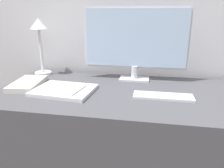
# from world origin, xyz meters

# --- Properties ---
(wall_back) EXTENTS (3.60, 0.05, 2.40)m
(wall_back) POSITION_xyz_m (0.00, 0.58, 1.20)
(wall_back) COLOR silver
(wall_back) RESTS_ON ground_plane
(desk) EXTENTS (1.51, 0.69, 0.73)m
(desk) POSITION_xyz_m (0.00, 0.16, 0.36)
(desk) COLOR #4C4C51
(desk) RESTS_ON ground_plane
(monitor) EXTENTS (0.66, 0.11, 0.46)m
(monitor) POSITION_xyz_m (0.01, 0.40, 0.98)
(monitor) COLOR silver
(monitor) RESTS_ON desk
(keyboard) EXTENTS (0.31, 0.10, 0.01)m
(keyboard) POSITION_xyz_m (0.18, 0.11, 0.73)
(keyboard) COLOR silver
(keyboard) RESTS_ON desk
(laptop) EXTENTS (0.34, 0.28, 0.02)m
(laptop) POSITION_xyz_m (-0.36, 0.10, 0.74)
(laptop) COLOR silver
(laptop) RESTS_ON desk
(ereader) EXTENTS (0.18, 0.19, 0.01)m
(ereader) POSITION_xyz_m (-0.34, 0.08, 0.75)
(ereader) COLOR white
(ereader) RESTS_ON laptop
(desk_lamp) EXTENTS (0.12, 0.12, 0.39)m
(desk_lamp) POSITION_xyz_m (-0.65, 0.41, 0.99)
(desk_lamp) COLOR white
(desk_lamp) RESTS_ON desk
(notebook) EXTENTS (0.18, 0.29, 0.03)m
(notebook) POSITION_xyz_m (-0.62, 0.16, 0.74)
(notebook) COLOR silver
(notebook) RESTS_ON desk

